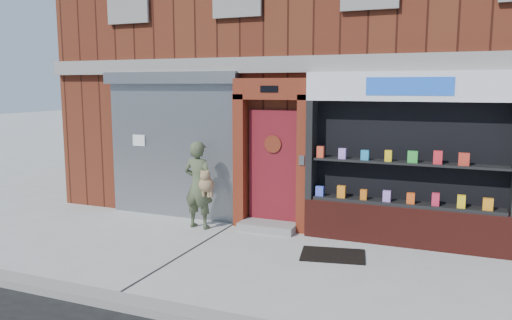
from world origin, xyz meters
The scene contains 8 objects.
ground centered at (0.00, 0.00, 0.00)m, with size 80.00×80.00×0.00m, color #9E9E99.
curb centered at (0.00, -2.15, 0.06)m, with size 60.00×0.30×0.12m, color gray.
building centered at (0.00, 5.99, 4.00)m, with size 12.00×8.16×8.00m.
shutter_bay centered at (-3.00, 1.93, 1.72)m, with size 3.10×0.30×3.04m.
red_door_bay centered at (-0.75, 1.86, 1.46)m, with size 1.52×0.58×2.90m.
pharmacy_bay centered at (1.75, 1.81, 1.37)m, with size 3.50×0.41×3.00m.
woman centered at (-2.06, 1.35, 0.86)m, with size 0.68×0.46×1.71m.
doormat centered at (0.75, 0.74, 0.01)m, with size 1.03×0.72×0.03m, color black.
Camera 1 is at (2.58, -6.99, 2.75)m, focal length 35.00 mm.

